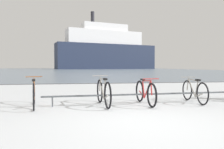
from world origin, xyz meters
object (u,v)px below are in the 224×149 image
(bicycle_0, at_px, (34,93))
(ferry_ship, at_px, (106,50))
(bicycle_1, at_px, (103,92))
(bicycle_2, at_px, (145,92))
(bicycle_3, at_px, (194,91))

(bicycle_0, relative_size, ferry_ship, 0.04)
(bicycle_0, height_order, bicycle_1, bicycle_1)
(bicycle_2, xyz_separation_m, ferry_ship, (9.86, 85.52, 7.46))
(bicycle_2, relative_size, bicycle_3, 1.04)
(bicycle_1, distance_m, bicycle_2, 1.22)
(bicycle_0, distance_m, bicycle_3, 4.70)
(bicycle_0, height_order, ferry_ship, ferry_ship)
(ferry_ship, bearing_deg, bicycle_1, -97.38)
(bicycle_1, relative_size, bicycle_2, 1.03)
(ferry_ship, bearing_deg, bicycle_3, -95.53)
(bicycle_2, bearing_deg, bicycle_1, 179.39)
(bicycle_3, bearing_deg, ferry_ship, 84.47)
(ferry_ship, bearing_deg, bicycle_2, -96.58)
(bicycle_0, distance_m, bicycle_1, 1.89)
(bicycle_2, distance_m, ferry_ship, 86.40)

